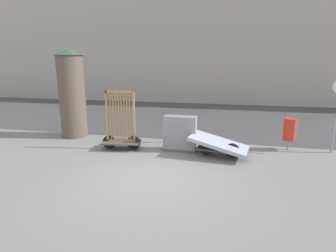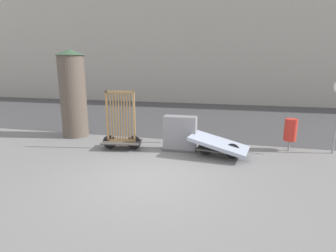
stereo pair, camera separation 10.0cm
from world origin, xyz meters
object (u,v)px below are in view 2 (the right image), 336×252
(bike_cart_with_bedframe, at_px, (121,130))
(trash_bin, at_px, (291,130))
(utility_cabinet, at_px, (180,135))
(bike_cart_with_mattress, at_px, (219,145))
(advertising_column, at_px, (73,93))

(bike_cart_with_bedframe, distance_m, trash_bin, 5.70)
(utility_cabinet, bearing_deg, bike_cart_with_mattress, -13.23)
(utility_cabinet, xyz_separation_m, advertising_column, (-4.52, 0.88, 1.20))
(bike_cart_with_mattress, relative_size, advertising_column, 0.67)
(bike_cart_with_mattress, relative_size, trash_bin, 2.12)
(trash_bin, bearing_deg, utility_cabinet, -166.19)
(bike_cart_with_mattress, xyz_separation_m, advertising_column, (-5.83, 1.19, 1.36))
(bike_cart_with_bedframe, height_order, utility_cabinet, bike_cart_with_bedframe)
(utility_cabinet, bearing_deg, bike_cart_with_bedframe, -171.21)
(bike_cart_with_mattress, xyz_separation_m, utility_cabinet, (-1.31, 0.31, 0.16))
(bike_cart_with_mattress, bearing_deg, utility_cabinet, 175.82)
(utility_cabinet, bearing_deg, trash_bin, 13.81)
(bike_cart_with_bedframe, height_order, trash_bin, bike_cart_with_bedframe)
(bike_cart_with_mattress, distance_m, utility_cabinet, 1.35)
(bike_cart_with_mattress, bearing_deg, trash_bin, 36.58)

